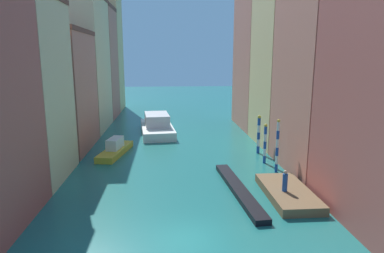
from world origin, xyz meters
name	(u,v)px	position (x,y,z in m)	size (l,w,h in m)	color
ground_plane	(175,138)	(0.00, 24.50, 0.00)	(154.00, 154.00, 0.00)	#1E6B66
building_left_1	(15,90)	(-13.12, 10.79, 7.46)	(7.32, 7.97, 14.91)	beige
building_left_2	(54,91)	(-13.12, 20.27, 6.50)	(7.32, 10.24, 12.97)	#C6705B
building_left_3	(78,63)	(-13.12, 31.00, 9.20)	(7.32, 10.98, 18.37)	beige
building_left_4	(93,63)	(-13.12, 40.86, 9.12)	(7.32, 8.48, 18.21)	#C6705B
building_left_5	(102,53)	(-13.12, 49.15, 10.81)	(7.32, 7.85, 21.59)	#DBB77A
building_right_1	(331,57)	(13.12, 11.41, 10.04)	(7.32, 9.78, 20.06)	#C6705B
building_right_2	(292,46)	(13.12, 20.93, 11.22)	(7.32, 9.24, 22.42)	#DBB77A
building_right_3	(265,54)	(13.12, 31.10, 10.43)	(7.32, 11.19, 20.84)	#C6705B
waterfront_dock	(288,193)	(7.70, 5.38, 0.31)	(3.06, 6.75, 0.62)	brown
person_on_dock	(285,182)	(7.31, 4.98, 1.34)	(0.36, 0.36, 1.55)	#234C93
mooring_pole_0	(277,146)	(8.59, 10.76, 2.44)	(0.28, 0.28, 4.79)	#1E479E
mooring_pole_1	(265,143)	(8.30, 13.47, 1.97)	(0.31, 0.31, 3.85)	#1E479E
mooring_pole_2	(259,134)	(8.61, 16.90, 2.10)	(0.35, 0.35, 4.09)	#1E479E
vaporetto_white	(157,126)	(-2.37, 27.28, 1.01)	(5.00, 10.74, 2.66)	white
gondola_black	(238,189)	(4.31, 6.58, 0.20)	(1.88, 10.92, 0.41)	black
motorboat_0	(115,149)	(-6.49, 17.61, 0.57)	(3.10, 7.19, 1.74)	gold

